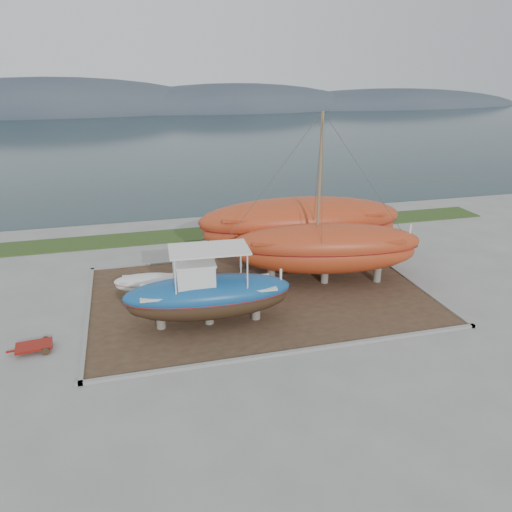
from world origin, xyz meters
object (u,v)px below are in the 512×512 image
object	(u,v)px
white_dinghy	(150,285)
orange_bare_hull	(300,232)
red_trailer	(34,348)
orange_sailboat	(328,202)
blue_caique	(208,287)

from	to	relation	value
white_dinghy	orange_bare_hull	world-z (taller)	orange_bare_hull
red_trailer	white_dinghy	bearing A→B (deg)	33.22
orange_sailboat	red_trailer	distance (m)	16.45
white_dinghy	red_trailer	distance (m)	7.05
white_dinghy	orange_sailboat	bearing A→B (deg)	3.29
blue_caique	red_trailer	world-z (taller)	blue_caique
orange_sailboat	blue_caique	bearing A→B (deg)	-145.17
orange_sailboat	orange_bare_hull	size ratio (longest dim) A/B	0.85
red_trailer	blue_caique	bearing A→B (deg)	-3.32
orange_sailboat	red_trailer	size ratio (longest dim) A/B	4.70
orange_bare_hull	white_dinghy	bearing A→B (deg)	-160.81
blue_caique	orange_bare_hull	world-z (taller)	orange_bare_hull
orange_sailboat	white_dinghy	bearing A→B (deg)	-173.56
orange_bare_hull	red_trailer	xyz separation A→B (m)	(-14.95, -6.81, -1.99)
blue_caique	white_dinghy	distance (m)	5.00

